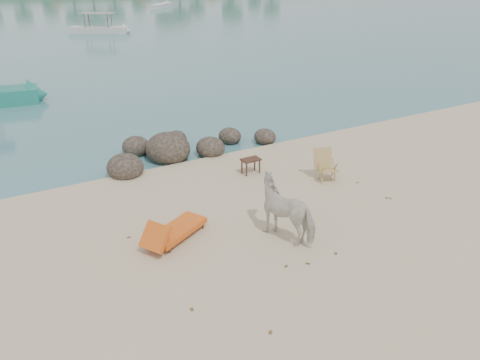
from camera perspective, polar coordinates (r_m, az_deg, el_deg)
The scene contains 8 objects.
boulders at distance 16.16m, azimuth -8.00°, elevation 3.64°, with size 6.36×2.93×1.11m.
cow at distance 11.08m, azimuth 5.94°, elevation -3.64°, with size 0.77×1.69×1.42m, color silver.
side_table at distance 14.56m, azimuth 1.31°, elevation 1.60°, with size 0.59×0.38×0.47m, color black, non-canonical shape.
lounge_chair at distance 11.24m, azimuth -7.64°, elevation -5.76°, with size 1.94×0.68×0.58m, color orange, non-canonical shape.
deck_chair at distance 14.22m, azimuth 10.69°, elevation 1.59°, with size 0.60×0.66×0.93m, color #A59352, non-canonical shape.
boat_mid at distance 49.35m, azimuth -16.97°, elevation 18.55°, with size 6.24×1.40×3.04m, color beige, non-canonical shape.
boat_far at distance 78.20m, azimuth -9.58°, elevation 20.29°, with size 6.39×1.44×0.74m, color beige, non-canonical shape.
dead_leaves at distance 11.19m, azimuth 5.96°, elevation -7.52°, with size 7.09×6.69×0.00m.
Camera 1 is at (-5.53, -7.35, 5.94)m, focal length 35.00 mm.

